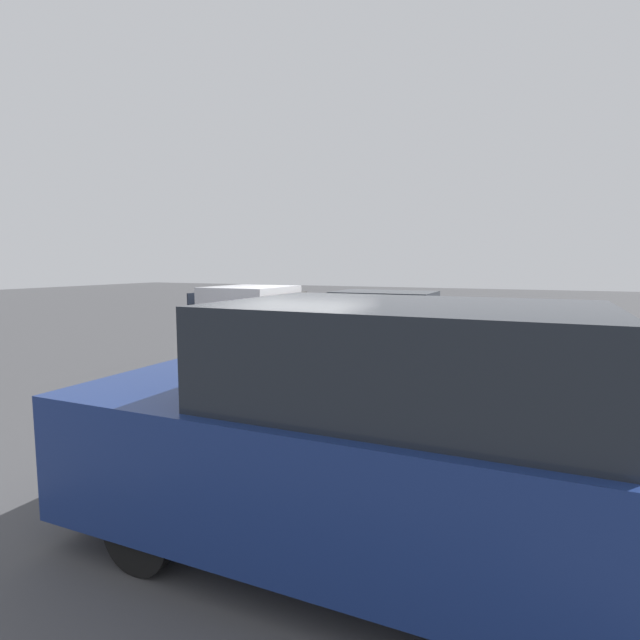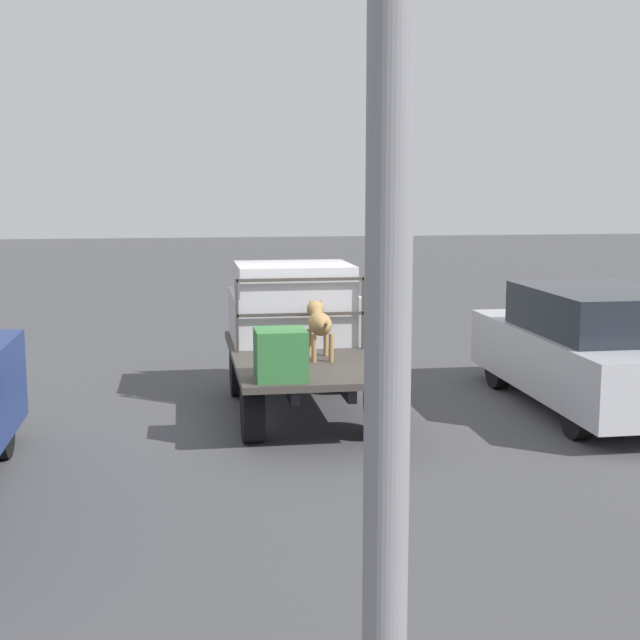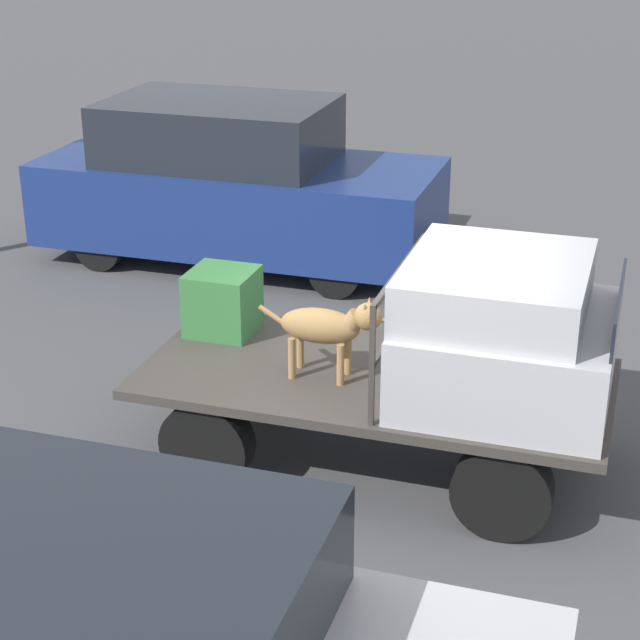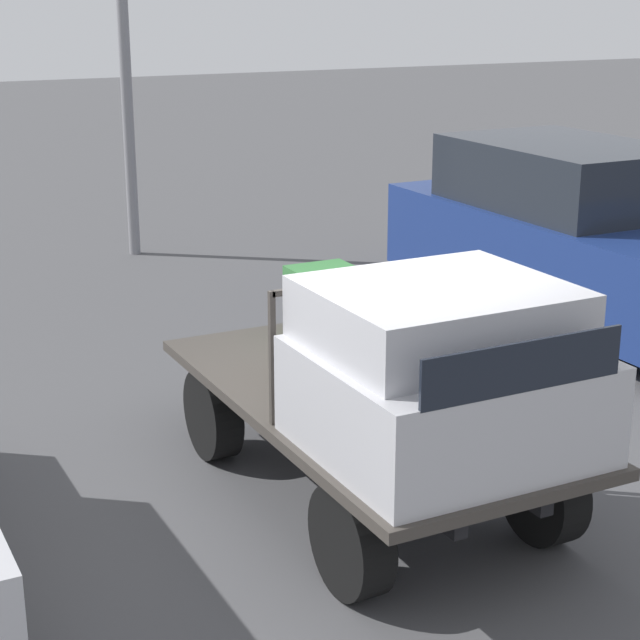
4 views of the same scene
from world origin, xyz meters
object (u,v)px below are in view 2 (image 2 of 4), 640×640
dog (319,322)px  flatbed_truck (303,370)px  cargo_crate (280,354)px  parked_sedan (592,349)px

dog → flatbed_truck: bearing=11.1°
flatbed_truck → cargo_crate: 1.65m
flatbed_truck → parked_sedan: size_ratio=0.88×
dog → parked_sedan: bearing=-104.7°
flatbed_truck → dog: dog is taller
flatbed_truck → parked_sedan: 3.80m
flatbed_truck → parked_sedan: bearing=-95.4°
dog → parked_sedan: parked_sedan is taller
cargo_crate → parked_sedan: size_ratio=0.13×
flatbed_truck → cargo_crate: size_ratio=6.74×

